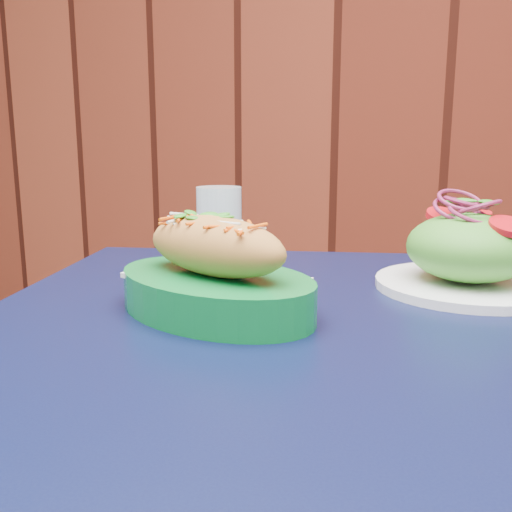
% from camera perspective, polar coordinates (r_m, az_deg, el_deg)
% --- Properties ---
extents(brick_wall, '(4.90, 0.04, 2.80)m').
position_cam_1_polar(brick_wall, '(2.23, 8.37, 23.21)').
color(brick_wall, '#4D180E').
rests_on(brick_wall, ground).
extents(cafe_table, '(1.00, 1.00, 0.75)m').
position_cam_1_polar(cafe_table, '(0.67, 6.40, -13.55)').
color(cafe_table, black).
rests_on(cafe_table, ground).
extents(banh_mi_basket, '(0.30, 0.25, 0.12)m').
position_cam_1_polar(banh_mi_basket, '(0.66, -4.11, -1.83)').
color(banh_mi_basket, '#0A6D2C').
rests_on(banh_mi_basket, cafe_table).
extents(salad_plate, '(0.24, 0.24, 0.13)m').
position_cam_1_polar(salad_plate, '(0.81, 20.56, 0.24)').
color(salad_plate, white).
rests_on(salad_plate, cafe_table).
extents(water_glass, '(0.07, 0.07, 0.12)m').
position_cam_1_polar(water_glass, '(0.95, -3.70, 3.27)').
color(water_glass, silver).
rests_on(water_glass, cafe_table).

